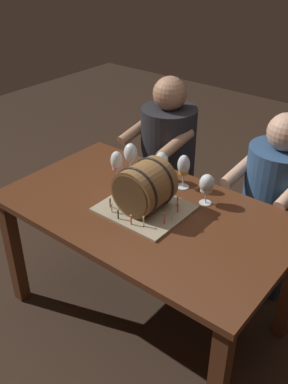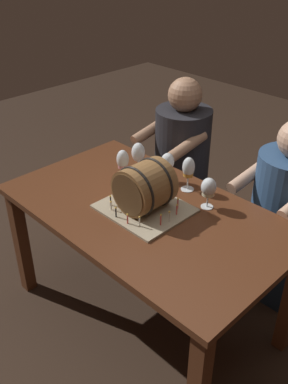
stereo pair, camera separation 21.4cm
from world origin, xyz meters
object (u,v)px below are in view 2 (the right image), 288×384
object	(u,v)px
dining_table	(146,226)
wine_glass_amber	(188,169)
wine_glass_red	(168,163)
person_seated_left	(181,167)
wine_glass_empty	(138,153)
wine_glass_white	(209,188)
wine_glass_rose	(123,161)
person_seated_right	(282,217)
barrel_cake	(144,189)

from	to	relation	value
dining_table	wine_glass_amber	distance (m)	0.38
wine_glass_red	person_seated_left	distance (m)	0.60
wine_glass_empty	wine_glass_white	world-z (taller)	wine_glass_empty
wine_glass_rose	person_seated_right	world-z (taller)	person_seated_right
dining_table	wine_glass_empty	world-z (taller)	wine_glass_empty
wine_glass_red	person_seated_left	xyz separation A→B (m)	(-0.27, 0.44, -0.30)
wine_glass_rose	person_seated_left	xyz separation A→B (m)	(-0.10, 0.62, -0.31)
wine_glass_amber	person_seated_right	world-z (taller)	person_seated_right
dining_table	person_seated_right	size ratio (longest dim) A/B	1.31
wine_glass_white	person_seated_right	bearing A→B (deg)	69.87
wine_glass_white	wine_glass_rose	xyz separation A→B (m)	(-0.49, -0.13, 0.02)
wine_glass_empty	wine_glass_rose	size ratio (longest dim) A/B	0.99
dining_table	wine_glass_rose	xyz separation A→B (m)	(-0.28, 0.10, 0.24)
dining_table	barrel_cake	bearing A→B (deg)	-124.38
wine_glass_rose	wine_glass_red	bearing A→B (deg)	46.88
dining_table	wine_glass_amber	world-z (taller)	wine_glass_amber
dining_table	wine_glass_white	distance (m)	0.38
wine_glass_amber	wine_glass_red	distance (m)	0.14
wine_glass_white	wine_glass_rose	distance (m)	0.51
wine_glass_white	wine_glass_rose	size ratio (longest dim) A/B	0.86
barrel_cake	dining_table	bearing A→B (deg)	55.62
dining_table	wine_glass_red	world-z (taller)	wine_glass_red
person_seated_right	wine_glass_white	bearing A→B (deg)	-110.13
barrel_cake	wine_glass_rose	bearing A→B (deg)	158.32
barrel_cake	wine_glass_empty	bearing A→B (deg)	140.59
wine_glass_amber	person_seated_left	size ratio (longest dim) A/B	0.16
wine_glass_red	person_seated_left	size ratio (longest dim) A/B	0.15
dining_table	wine_glass_amber	bearing A→B (deg)	85.35
wine_glass_empty	person_seated_right	xyz separation A→B (m)	(0.68, 0.50, -0.34)
wine_glass_rose	wine_glass_white	bearing A→B (deg)	14.78
wine_glass_red	person_seated_right	xyz separation A→B (m)	(0.50, 0.44, -0.32)
dining_table	person_seated_left	xyz separation A→B (m)	(-0.39, 0.72, -0.08)
wine_glass_rose	person_seated_right	size ratio (longest dim) A/B	0.17
wine_glass_empty	person_seated_right	size ratio (longest dim) A/B	0.17
dining_table	barrel_cake	xyz separation A→B (m)	(-0.00, -0.01, 0.23)
barrel_cake	wine_glass_amber	size ratio (longest dim) A/B	2.16
wine_glass_red	wine_glass_empty	distance (m)	0.19
barrel_cake	wine_glass_rose	xyz separation A→B (m)	(-0.28, 0.11, 0.01)
wine_glass_amber	person_seated_left	distance (m)	0.67
wine_glass_amber	person_seated_left	xyz separation A→B (m)	(-0.41, 0.43, -0.31)
wine_glass_amber	wine_glass_red	xyz separation A→B (m)	(-0.14, -0.01, -0.01)
wine_glass_white	person_seated_left	distance (m)	0.83
wine_glass_empty	person_seated_left	world-z (taller)	person_seated_left
wine_glass_amber	wine_glass_rose	bearing A→B (deg)	-148.22
wine_glass_red	wine_glass_white	bearing A→B (deg)	-8.69
dining_table	person_seated_right	xyz separation A→B (m)	(0.39, 0.72, -0.10)
wine_glass_rose	person_seated_right	distance (m)	0.98
wine_glass_red	wine_glass_rose	size ratio (longest dim) A/B	0.89
wine_glass_amber	dining_table	bearing A→B (deg)	-94.65
wine_glass_amber	wine_glass_red	world-z (taller)	wine_glass_amber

